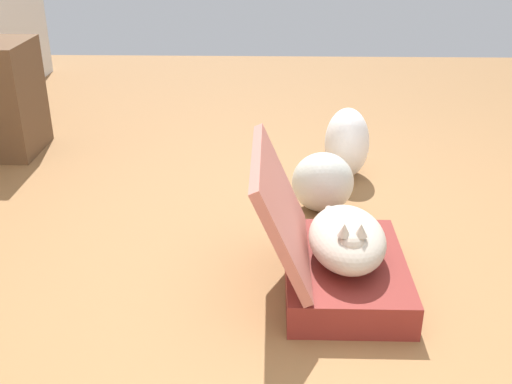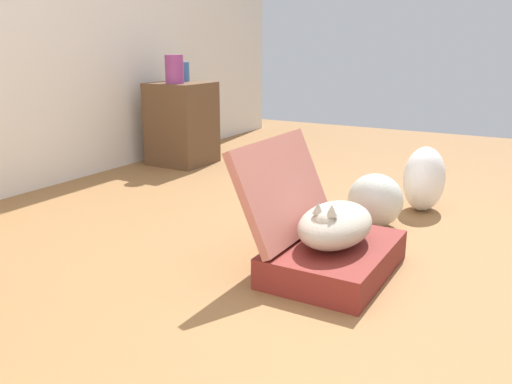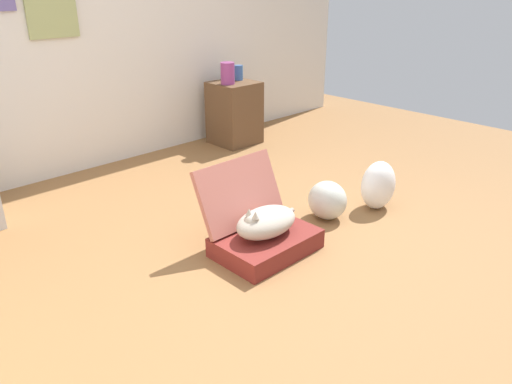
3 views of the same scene
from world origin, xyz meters
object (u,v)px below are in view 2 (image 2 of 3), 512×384
suitcase_base (334,258)px  plastic_bag_white (375,200)px  cat (335,224)px  plastic_bag_clear (424,179)px  side_table (182,124)px  vase_tall (174,69)px  vase_short (184,72)px

suitcase_base → plastic_bag_white: 0.67m
cat → plastic_bag_clear: plastic_bag_clear is taller
side_table → vase_tall: (-0.11, -0.03, 0.43)m
cat → vase_tall: (1.29, 1.82, 0.53)m
side_table → vase_tall: bearing=-163.5°
plastic_bag_white → side_table: bearing=68.2°
cat → vase_tall: size_ratio=2.45×
plastic_bag_clear → plastic_bag_white: bearing=159.5°
cat → vase_short: bearing=51.6°
plastic_bag_clear → side_table: side_table is taller
side_table → vase_short: vase_short is taller
plastic_bag_clear → vase_tall: vase_tall is taller
plastic_bag_white → side_table: 1.97m
plastic_bag_white → vase_tall: size_ratio=1.37×
suitcase_base → plastic_bag_clear: bearing=-6.2°
plastic_bag_clear → suitcase_base: bearing=173.8°
plastic_bag_clear → vase_short: 2.13m
vase_tall → vase_short: vase_tall is taller
side_table → suitcase_base: bearing=-126.9°
cat → plastic_bag_white: (0.67, 0.04, -0.07)m
side_table → vase_short: 0.41m
suitcase_base → cat: (-0.01, 0.00, 0.15)m
cat → plastic_bag_clear: size_ratio=1.40×
suitcase_base → plastic_bag_clear: (1.08, -0.12, 0.12)m
plastic_bag_white → vase_short: size_ratio=1.92×
vase_tall → cat: bearing=-125.3°
plastic_bag_white → vase_short: (0.84, 1.87, 0.58)m
suitcase_base → side_table: 2.33m
cat → vase_short: vase_short is taller
plastic_bag_clear → side_table: size_ratio=0.58×
cat → vase_short: (1.51, 1.90, 0.50)m
cat → vase_tall: vase_tall is taller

